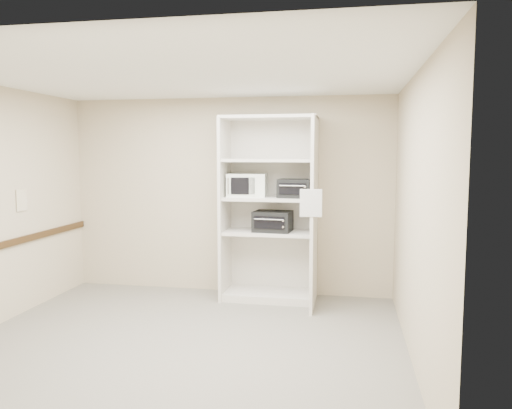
% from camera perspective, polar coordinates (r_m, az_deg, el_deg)
% --- Properties ---
extents(floor, '(4.50, 4.00, 0.01)m').
position_cam_1_polar(floor, '(5.38, -8.26, -15.36)').
color(floor, slate).
rests_on(floor, ground).
extents(ceiling, '(4.50, 4.00, 0.01)m').
position_cam_1_polar(ceiling, '(5.07, -8.73, 14.42)').
color(ceiling, white).
extents(wall_back, '(4.50, 0.02, 2.70)m').
position_cam_1_polar(wall_back, '(6.96, -3.14, 1.00)').
color(wall_back, '#BCAC8D').
rests_on(wall_back, ground).
extents(wall_front, '(4.50, 0.02, 2.70)m').
position_cam_1_polar(wall_front, '(3.24, -20.08, -5.01)').
color(wall_front, '#BCAC8D').
rests_on(wall_front, ground).
extents(wall_right, '(0.02, 4.00, 2.70)m').
position_cam_1_polar(wall_right, '(4.81, 17.75, -1.47)').
color(wall_right, '#BCAC8D').
rests_on(wall_right, ground).
extents(shelving_unit, '(1.24, 0.92, 2.42)m').
position_cam_1_polar(shelving_unit, '(6.56, 1.92, -1.21)').
color(shelving_unit, beige).
rests_on(shelving_unit, floor).
extents(microwave, '(0.53, 0.42, 0.30)m').
position_cam_1_polar(microwave, '(6.62, -1.02, 2.24)').
color(microwave, white).
rests_on(microwave, shelving_unit).
extents(toaster_oven_upper, '(0.43, 0.34, 0.24)m').
position_cam_1_polar(toaster_oven_upper, '(6.45, 4.43, 1.85)').
color(toaster_oven_upper, black).
rests_on(toaster_oven_upper, shelving_unit).
extents(toaster_oven_lower, '(0.51, 0.41, 0.27)m').
position_cam_1_polar(toaster_oven_lower, '(6.53, 1.92, -1.93)').
color(toaster_oven_lower, black).
rests_on(toaster_oven_lower, shelving_unit).
extents(paper_sign, '(0.25, 0.03, 0.32)m').
position_cam_1_polar(paper_sign, '(5.86, 6.29, 0.17)').
color(paper_sign, white).
rests_on(paper_sign, shelving_unit).
extents(wall_poster, '(0.01, 0.19, 0.26)m').
position_cam_1_polar(wall_poster, '(6.64, -25.22, 0.46)').
color(wall_poster, white).
rests_on(wall_poster, wall_left).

